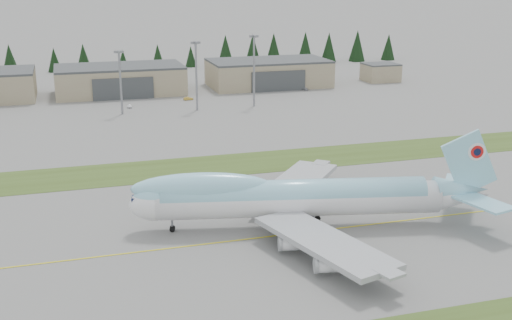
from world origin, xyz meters
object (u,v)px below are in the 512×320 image
object	(u,v)px
hangar_center	(120,80)
service_vehicle_b	(188,100)
boeing_747_freighter	(295,197)
hangar_right	(268,73)
service_vehicle_a	(130,108)
service_vehicle_c	(305,90)

from	to	relation	value
hangar_center	service_vehicle_b	world-z (taller)	hangar_center
boeing_747_freighter	hangar_right	xyz separation A→B (m)	(41.78, 147.17, -0.52)
boeing_747_freighter	hangar_center	bearing A→B (deg)	109.05
hangar_right	service_vehicle_a	size ratio (longest dim) A/B	13.98
hangar_right	service_vehicle_c	xyz separation A→B (m)	(11.10, -13.36, -5.39)
service_vehicle_a	service_vehicle_c	world-z (taller)	service_vehicle_a
boeing_747_freighter	service_vehicle_b	bearing A→B (deg)	100.01
boeing_747_freighter	service_vehicle_b	distance (m)	126.73
service_vehicle_a	service_vehicle_c	size ratio (longest dim) A/B	0.96
service_vehicle_b	service_vehicle_c	bearing A→B (deg)	-87.93
service_vehicle_b	service_vehicle_c	xyz separation A→B (m)	(48.51, 7.30, 0.00)
hangar_center	service_vehicle_c	bearing A→B (deg)	-10.64
hangar_right	service_vehicle_b	distance (m)	43.08
hangar_center	service_vehicle_b	distance (m)	31.08
service_vehicle_a	service_vehicle_c	bearing A→B (deg)	10.65
boeing_747_freighter	hangar_center	distance (m)	148.29
hangar_center	hangar_right	xyz separation A→B (m)	(60.00, 0.00, 0.00)
hangar_center	hangar_right	world-z (taller)	same
hangar_center	hangar_right	bearing A→B (deg)	0.00
boeing_747_freighter	hangar_center	world-z (taller)	boeing_747_freighter
service_vehicle_a	service_vehicle_b	bearing A→B (deg)	18.26
boeing_747_freighter	service_vehicle_c	world-z (taller)	boeing_747_freighter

